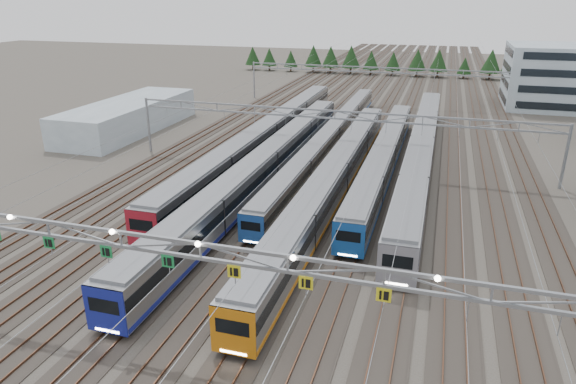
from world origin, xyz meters
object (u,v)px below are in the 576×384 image
(train_a, at_px, (267,136))
(west_shed, at_px, (128,116))
(train_e, at_px, (384,157))
(train_c, at_px, (331,137))
(train_f, at_px, (421,150))
(train_d, at_px, (335,177))
(gantry_near, at_px, (199,255))
(depot_bldg_north, at_px, (563,77))
(gantry_far, at_px, (379,74))
(train_b, at_px, (266,165))
(gantry_mid, at_px, (335,122))

(train_a, xyz_separation_m, west_shed, (-26.90, 5.02, 0.13))
(train_a, distance_m, train_e, 18.73)
(train_c, distance_m, train_f, 14.21)
(train_c, relative_size, train_d, 1.12)
(train_a, relative_size, train_e, 1.34)
(train_d, xyz_separation_m, gantry_near, (-2.30, -30.06, 4.83))
(train_c, height_order, west_shed, west_shed)
(train_d, xyz_separation_m, depot_bldg_north, (34.37, 63.17, 4.02))
(train_c, xyz_separation_m, gantry_near, (2.20, -48.77, 5.17))
(train_c, bearing_deg, gantry_far, 86.46)
(train_d, height_order, train_f, train_f)
(train_d, bearing_deg, west_shed, 153.47)
(train_c, relative_size, west_shed, 2.29)
(gantry_near, xyz_separation_m, west_shed, (-38.10, 50.23, -4.62))
(train_b, relative_size, train_c, 0.95)
(train_c, bearing_deg, train_d, -76.47)
(gantry_far, bearing_deg, train_d, -87.66)
(train_a, xyz_separation_m, gantry_near, (11.20, -45.21, 4.75))
(gantry_far, bearing_deg, train_c, -93.54)
(gantry_near, xyz_separation_m, gantry_mid, (0.05, 40.12, -0.70))
(train_a, distance_m, train_c, 9.69)
(train_c, bearing_deg, west_shed, 177.66)
(train_d, distance_m, gantry_far, 55.26)
(train_c, distance_m, depot_bldg_north, 59.22)
(gantry_near, bearing_deg, train_d, 85.63)
(train_e, relative_size, depot_bldg_north, 2.34)
(train_a, relative_size, gantry_near, 1.22)
(gantry_far, height_order, depot_bldg_north, depot_bldg_north)
(train_d, bearing_deg, depot_bldg_north, 61.45)
(depot_bldg_north, bearing_deg, train_e, -119.31)
(gantry_far, xyz_separation_m, depot_bldg_north, (36.62, 8.12, -0.10))
(gantry_far, bearing_deg, train_e, -81.49)
(train_d, xyz_separation_m, west_shed, (-40.40, 20.17, 0.21))
(train_c, relative_size, gantry_near, 1.22)
(train_c, relative_size, depot_bldg_north, 3.12)
(train_c, distance_m, train_d, 19.24)
(train_c, bearing_deg, train_e, -44.17)
(gantry_far, bearing_deg, train_f, -74.57)
(train_f, bearing_deg, gantry_far, 105.43)
(train_a, relative_size, train_b, 1.05)
(depot_bldg_north, xyz_separation_m, west_shed, (-74.77, -43.00, -3.82))
(train_e, height_order, west_shed, west_shed)
(gantry_far, xyz_separation_m, west_shed, (-38.15, -34.89, -3.92))
(gantry_mid, xyz_separation_m, gantry_far, (0.00, 45.00, 0.00))
(train_e, height_order, depot_bldg_north, depot_bldg_north)
(gantry_far, relative_size, depot_bldg_north, 2.56)
(train_b, distance_m, depot_bldg_north, 75.37)
(train_f, height_order, gantry_near, gantry_near)
(train_f, xyz_separation_m, west_shed, (-49.40, 5.88, 0.14))
(train_a, bearing_deg, depot_bldg_north, 45.09)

